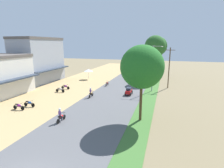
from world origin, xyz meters
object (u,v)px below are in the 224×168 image
at_px(streetlamp_mid, 157,62).
at_px(motorbike_ahead_fourth, 107,83).
at_px(median_tree_nearest, 142,67).
at_px(streetlamp_near, 153,66).
at_px(streetlamp_far, 159,58).
at_px(parked_motorbike_fourth, 66,87).
at_px(parked_motorbike_nearest, 19,106).
at_px(utility_pole_near, 169,67).
at_px(median_tree_second, 155,47).
at_px(parked_motorbike_third, 60,90).
at_px(motorbike_ahead_second, 61,115).
at_px(median_tree_third, 159,46).
at_px(car_hatchback_red, 129,91).
at_px(motorbike_ahead_third, 91,93).
at_px(vendor_umbrella, 88,70).
at_px(parked_motorbike_second, 29,103).

distance_m(streetlamp_mid, motorbike_ahead_fourth, 14.42).
xyz_separation_m(median_tree_nearest, streetlamp_near, (0.22, 13.56, -1.38)).
bearing_deg(streetlamp_far, parked_motorbike_fourth, -117.27).
height_order(parked_motorbike_nearest, parked_motorbike_fourth, same).
relative_size(streetlamp_mid, utility_pole_near, 0.90).
distance_m(parked_motorbike_nearest, median_tree_second, 30.09).
distance_m(parked_motorbike_third, median_tree_nearest, 18.46).
relative_size(parked_motorbike_third, motorbike_ahead_second, 1.00).
xyz_separation_m(median_tree_third, motorbike_ahead_second, (-8.91, -33.35, -7.21)).
height_order(streetlamp_near, motorbike_ahead_fourth, streetlamp_near).
distance_m(parked_motorbike_nearest, streetlamp_mid, 31.74).
relative_size(streetlamp_mid, motorbike_ahead_second, 4.01).
height_order(median_tree_nearest, streetlamp_mid, median_tree_nearest).
bearing_deg(utility_pole_near, car_hatchback_red, -131.56).
bearing_deg(motorbike_ahead_third, motorbike_ahead_fourth, 90.45).
bearing_deg(motorbike_ahead_fourth, parked_motorbike_nearest, -112.55).
bearing_deg(median_tree_nearest, motorbike_ahead_third, 143.91).
xyz_separation_m(streetlamp_far, motorbike_ahead_third, (-9.27, -35.15, -3.32)).
height_order(parked_motorbike_nearest, streetlamp_near, streetlamp_near).
xyz_separation_m(median_tree_third, car_hatchback_red, (-3.80, -20.29, -7.32)).
distance_m(parked_motorbike_fourth, motorbike_ahead_third, 7.87).
height_order(median_tree_nearest, motorbike_ahead_second, median_tree_nearest).
height_order(parked_motorbike_nearest, motorbike_ahead_fourth, motorbike_ahead_fourth).
relative_size(vendor_umbrella, car_hatchback_red, 1.26).
bearing_deg(motorbike_ahead_second, vendor_umbrella, 106.99).
relative_size(parked_motorbike_nearest, median_tree_second, 0.17).
bearing_deg(parked_motorbike_second, parked_motorbike_third, 90.97).
xyz_separation_m(parked_motorbike_nearest, motorbike_ahead_fourth, (6.92, 16.66, 0.02)).
bearing_deg(streetlamp_mid, utility_pole_near, -71.07).
height_order(parked_motorbike_fourth, car_hatchback_red, car_hatchback_red).
relative_size(parked_motorbike_second, median_tree_second, 0.17).
distance_m(median_tree_second, streetlamp_mid, 4.61).
relative_size(vendor_umbrella, motorbike_ahead_fourth, 1.40).
bearing_deg(streetlamp_mid, median_tree_nearest, -90.49).
bearing_deg(car_hatchback_red, median_tree_second, 76.26).
bearing_deg(median_tree_third, median_tree_second, -94.70).
bearing_deg(parked_motorbike_nearest, median_tree_third, 62.51).
relative_size(parked_motorbike_second, parked_motorbike_fourth, 1.00).
xyz_separation_m(parked_motorbike_fourth, motorbike_ahead_second, (7.50, -13.43, 0.30)).
bearing_deg(streetlamp_near, parked_motorbike_fourth, -168.55).
relative_size(median_tree_nearest, utility_pole_near, 1.07).
relative_size(utility_pole_near, motorbike_ahead_third, 4.45).
xyz_separation_m(streetlamp_near, streetlamp_far, (-0.00, 28.18, -0.68)).
xyz_separation_m(vendor_umbrella, car_hatchback_red, (12.40, -10.77, -1.56)).
xyz_separation_m(parked_motorbike_second, streetlamp_mid, (15.77, 25.61, 3.70)).
relative_size(median_tree_third, streetlamp_far, 1.47).
distance_m(median_tree_nearest, motorbike_ahead_third, 12.41).
xyz_separation_m(streetlamp_far, motorbike_ahead_second, (-8.72, -44.90, -3.32)).
xyz_separation_m(parked_motorbike_third, median_tree_nearest, (15.68, -7.92, 5.67)).
relative_size(parked_motorbike_third, streetlamp_mid, 0.25).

